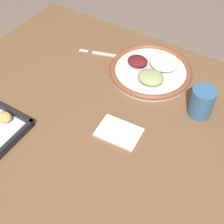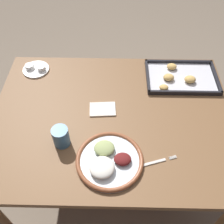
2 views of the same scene
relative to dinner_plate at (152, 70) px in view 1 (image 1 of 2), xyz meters
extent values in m
plane|color=#7A6B59|center=(0.01, 0.26, -0.78)|extent=(8.00, 8.00, 0.00)
cube|color=brown|center=(0.01, 0.26, -0.03)|extent=(1.22, 0.92, 0.03)
cylinder|color=brown|center=(0.57, -0.15, -0.41)|extent=(0.06, 0.06, 0.73)
cylinder|color=silver|center=(0.00, 0.00, -0.01)|extent=(0.30, 0.30, 0.01)
torus|color=brown|center=(0.00, 0.00, 0.00)|extent=(0.30, 0.30, 0.02)
ellipsoid|color=white|center=(-0.03, -0.04, 0.02)|extent=(0.11, 0.11, 0.04)
ellipsoid|color=maroon|center=(0.06, 0.00, 0.01)|extent=(0.08, 0.06, 0.03)
ellipsoid|color=#9EAD6B|center=(-0.02, 0.05, 0.01)|extent=(0.09, 0.08, 0.03)
cube|color=silver|center=(0.17, -0.01, -0.01)|extent=(0.16, 0.06, 0.00)
cylinder|color=silver|center=(0.28, 0.02, -0.01)|extent=(0.03, 0.01, 0.00)
cylinder|color=silver|center=(0.28, 0.02, -0.01)|extent=(0.03, 0.01, 0.00)
cylinder|color=silver|center=(0.28, 0.03, -0.01)|extent=(0.03, 0.01, 0.00)
cylinder|color=silver|center=(0.28, 0.03, -0.01)|extent=(0.03, 0.01, 0.00)
cube|color=black|center=(0.20, 0.55, 0.00)|extent=(0.01, 0.27, 0.02)
ellipsoid|color=tan|center=(0.29, 0.45, 0.01)|extent=(0.05, 0.04, 0.03)
cylinder|color=#38668E|center=(-0.22, 0.09, 0.04)|extent=(0.08, 0.08, 0.10)
cube|color=silver|center=(-0.04, 0.30, -0.01)|extent=(0.14, 0.10, 0.01)
camera|label=1|loc=(-0.33, 0.81, 0.74)|focal=50.00mm
camera|label=2|loc=(0.03, -0.57, 1.01)|focal=42.00mm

